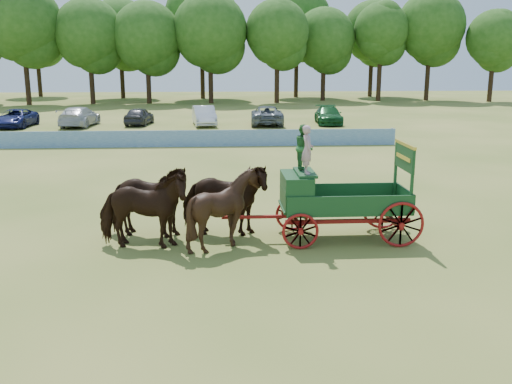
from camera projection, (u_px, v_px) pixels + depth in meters
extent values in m
plane|color=#A29349|center=(204.00, 228.00, 18.97)|extent=(160.00, 160.00, 0.00)
imported|color=black|center=(143.00, 210.00, 16.64)|extent=(2.87, 1.54, 2.33)
imported|color=black|center=(147.00, 201.00, 17.71)|extent=(2.95, 1.78, 2.33)
imported|color=black|center=(225.00, 209.00, 16.79)|extent=(2.31, 2.10, 2.33)
imported|color=black|center=(224.00, 200.00, 17.86)|extent=(2.89, 1.58, 2.33)
cube|color=#AA1117|center=(296.00, 221.00, 17.60)|extent=(0.12, 2.00, 0.12)
cube|color=#AA1117|center=(391.00, 219.00, 17.79)|extent=(0.12, 2.00, 0.12)
cube|color=#AA1117|center=(348.00, 221.00, 17.13)|extent=(3.80, 0.10, 0.12)
cube|color=#AA1117|center=(340.00, 212.00, 18.20)|extent=(3.80, 0.10, 0.12)
cube|color=#AA1117|center=(267.00, 217.00, 17.50)|extent=(2.80, 0.09, 0.09)
cube|color=#174723|center=(344.00, 208.00, 17.60)|extent=(3.80, 1.80, 0.10)
cube|color=#174723|center=(351.00, 205.00, 16.68)|extent=(3.80, 0.06, 0.55)
cube|color=#174723|center=(339.00, 192.00, 18.39)|extent=(3.80, 0.06, 0.55)
cube|color=#174723|center=(405.00, 197.00, 17.65)|extent=(0.06, 1.80, 0.55)
cube|color=#174723|center=(297.00, 191.00, 17.38)|extent=(0.85, 1.70, 1.05)
cube|color=#174723|center=(305.00, 173.00, 17.26)|extent=(0.55, 1.50, 0.08)
cube|color=#174723|center=(284.00, 197.00, 17.40)|extent=(0.10, 1.60, 0.65)
cube|color=#174723|center=(290.00, 207.00, 17.48)|extent=(0.55, 1.60, 0.06)
cube|color=#174723|center=(412.00, 182.00, 16.72)|extent=(0.08, 0.08, 1.80)
cube|color=#174723|center=(395.00, 172.00, 18.27)|extent=(0.08, 0.08, 1.80)
cube|color=#174723|center=(405.00, 157.00, 17.36)|extent=(0.07, 1.75, 0.75)
cube|color=gold|center=(405.00, 144.00, 17.27)|extent=(0.08, 1.80, 0.09)
cube|color=gold|center=(403.00, 157.00, 17.36)|extent=(0.02, 1.30, 0.12)
torus|color=#AA1117|center=(300.00, 231.00, 16.68)|extent=(1.09, 0.09, 1.09)
torus|color=#AA1117|center=(292.00, 214.00, 18.53)|extent=(1.09, 0.09, 1.09)
torus|color=#AA1117|center=(401.00, 225.00, 16.84)|extent=(1.39, 0.09, 1.39)
torus|color=#AA1117|center=(383.00, 208.00, 18.69)|extent=(1.39, 0.09, 1.39)
imported|color=#C395A1|center=(307.00, 150.00, 16.75)|extent=(0.34, 0.52, 1.43)
imported|color=#27682C|center=(304.00, 147.00, 17.44)|extent=(0.52, 0.67, 1.38)
cube|color=#1B5193|center=(195.00, 138.00, 36.27)|extent=(26.00, 0.08, 1.05)
imported|color=navy|center=(16.00, 118.00, 46.56)|extent=(2.54, 5.28, 1.45)
imported|color=silver|center=(79.00, 116.00, 47.11)|extent=(2.70, 5.75, 1.62)
imported|color=#333338|center=(139.00, 116.00, 48.12)|extent=(2.31, 4.57, 1.49)
imported|color=silver|center=(204.00, 116.00, 47.71)|extent=(2.29, 5.09, 1.62)
imported|color=slate|center=(267.00, 115.00, 48.28)|extent=(2.98, 5.90, 1.60)
imported|color=#144C1E|center=(328.00, 115.00, 48.81)|extent=(2.50, 5.32, 1.50)
cylinder|color=#382314|center=(27.00, 83.00, 68.67)|extent=(0.60, 0.60, 5.29)
sphere|color=#214F15|center=(22.00, 21.00, 67.05)|extent=(9.19, 9.19, 9.19)
cylinder|color=#382314|center=(92.00, 85.00, 70.24)|extent=(0.60, 0.60, 4.60)
sphere|color=#214F15|center=(89.00, 33.00, 68.83)|extent=(8.34, 8.34, 8.34)
cylinder|color=#382314|center=(149.00, 85.00, 70.86)|extent=(0.60, 0.60, 4.43)
sphere|color=#214F15|center=(147.00, 36.00, 69.50)|extent=(8.43, 8.43, 8.43)
cylinder|color=#382314|center=(211.00, 84.00, 71.35)|extent=(0.60, 0.60, 4.81)
sphere|color=#214F15|center=(210.00, 30.00, 69.87)|extent=(9.19, 9.19, 9.19)
cylinder|color=#382314|center=(277.00, 84.00, 71.88)|extent=(0.60, 0.60, 4.75)
sphere|color=#214F15|center=(277.00, 31.00, 70.43)|extent=(7.92, 7.92, 7.92)
cylinder|color=#382314|center=(323.00, 84.00, 75.72)|extent=(0.60, 0.60, 4.38)
sphere|color=#214F15|center=(324.00, 38.00, 74.38)|extent=(7.98, 7.98, 7.98)
cylinder|color=#382314|center=(379.00, 82.00, 75.12)|extent=(0.60, 0.60, 4.94)
sphere|color=#214F15|center=(381.00, 30.00, 73.60)|extent=(7.08, 7.08, 7.08)
cylinder|color=#382314|center=(427.00, 80.00, 75.90)|extent=(0.60, 0.60, 5.27)
sphere|color=#214F15|center=(431.00, 25.00, 74.29)|extent=(8.82, 8.82, 8.82)
cylinder|color=#382314|center=(490.00, 85.00, 73.72)|extent=(0.60, 0.60, 4.38)
sphere|color=#214F15|center=(495.00, 38.00, 72.38)|extent=(7.11, 7.11, 7.11)
cylinder|color=#382314|center=(39.00, 79.00, 83.70)|extent=(0.60, 0.60, 5.05)
sphere|color=#214F15|center=(35.00, 31.00, 82.15)|extent=(8.27, 8.27, 8.27)
cylinder|color=#382314|center=(122.00, 81.00, 80.16)|extent=(0.60, 0.60, 4.90)
sphere|color=#214F15|center=(120.00, 32.00, 78.66)|extent=(9.17, 9.17, 9.17)
cylinder|color=#382314|center=(202.00, 77.00, 79.41)|extent=(0.60, 0.60, 6.02)
sphere|color=#214F15|center=(201.00, 16.00, 77.56)|extent=(9.98, 9.98, 9.98)
cylinder|color=#382314|center=(296.00, 77.00, 82.40)|extent=(0.60, 0.60, 5.88)
sphere|color=#214F15|center=(297.00, 20.00, 80.59)|extent=(9.62, 9.62, 9.62)
cylinder|color=#382314|center=(370.00, 79.00, 83.63)|extent=(0.60, 0.60, 5.11)
sphere|color=#214F15|center=(373.00, 30.00, 82.07)|extent=(8.53, 8.53, 8.53)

